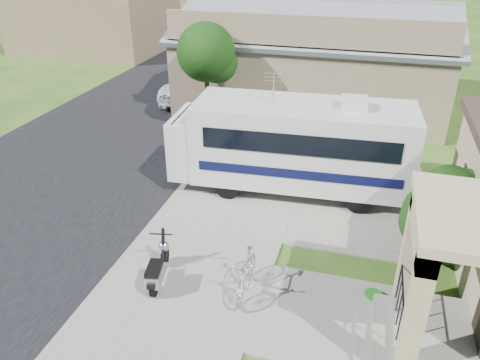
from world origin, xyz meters
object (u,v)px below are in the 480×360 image
(scooter, at_px, (158,268))
(bicycle, at_px, (246,276))
(garden_hose, at_px, (373,298))
(shrub, at_px, (446,214))
(motorhome, at_px, (293,143))
(pickup_truck, at_px, (194,84))
(van, at_px, (222,52))

(scooter, xyz_separation_m, bicycle, (2.14, 0.26, 0.05))
(garden_hose, bearing_deg, shrub, 53.48)
(motorhome, height_order, bicycle, motorhome)
(pickup_truck, distance_m, garden_hose, 16.16)
(scooter, xyz_separation_m, van, (-4.99, 20.57, 0.41))
(bicycle, bearing_deg, garden_hose, 10.45)
(pickup_truck, bearing_deg, bicycle, 108.71)
(shrub, xyz_separation_m, garden_hose, (-1.54, -2.08, -1.32))
(shrub, relative_size, van, 0.45)
(shrub, xyz_separation_m, scooter, (-6.63, -2.91, -0.93))
(scooter, distance_m, garden_hose, 5.17)
(shrub, distance_m, pickup_truck, 15.57)
(pickup_truck, height_order, van, van)
(pickup_truck, relative_size, van, 0.88)
(motorhome, distance_m, pickup_truck, 10.61)
(motorhome, xyz_separation_m, van, (-7.22, 14.91, -0.79))
(motorhome, xyz_separation_m, pickup_truck, (-6.58, 8.27, -0.93))
(shrub, bearing_deg, scooter, -156.30)
(scooter, xyz_separation_m, garden_hose, (5.09, 0.83, -0.39))
(shrub, distance_m, van, 21.14)
(scooter, height_order, garden_hose, scooter)
(bicycle, height_order, pickup_truck, pickup_truck)
(shrub, bearing_deg, motorhome, 148.12)
(shrub, distance_m, bicycle, 5.29)
(pickup_truck, distance_m, van, 6.68)
(garden_hose, bearing_deg, bicycle, -169.11)
(bicycle, height_order, van, van)
(scooter, distance_m, pickup_truck, 14.59)
(scooter, bearing_deg, bicycle, -4.21)
(van, relative_size, garden_hose, 14.77)
(motorhome, xyz_separation_m, garden_hose, (2.86, -4.83, -1.59))
(scooter, distance_m, van, 21.17)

